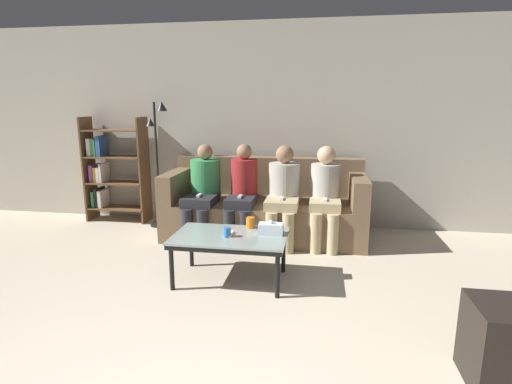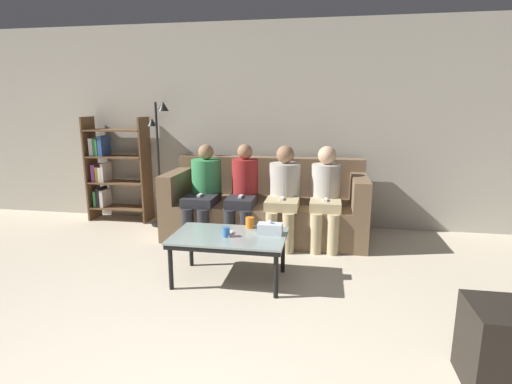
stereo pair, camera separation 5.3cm
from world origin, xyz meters
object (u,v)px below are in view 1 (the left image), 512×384
(coffee_table, at_px, (230,240))
(seated_person_left_end, at_px, (203,188))
(couch, at_px, (265,208))
(seated_person_mid_left, at_px, (243,190))
(seated_person_mid_right, at_px, (283,191))
(seated_person_right_end, at_px, (325,192))
(cup_near_right, at_px, (227,232))
(standing_lamp, at_px, (158,151))
(cup_near_left, at_px, (250,223))
(game_remote, at_px, (230,234))
(bookshelf, at_px, (110,170))
(tissue_box, at_px, (271,229))

(coffee_table, height_order, seated_person_left_end, seated_person_left_end)
(couch, distance_m, seated_person_mid_left, 0.42)
(seated_person_mid_right, distance_m, seated_person_right_end, 0.47)
(seated_person_right_end, bearing_deg, coffee_table, -126.27)
(cup_near_right, relative_size, seated_person_mid_left, 0.08)
(seated_person_mid_left, relative_size, seated_person_right_end, 1.01)
(standing_lamp, xyz_separation_m, seated_person_right_end, (2.13, -0.39, -0.38))
(couch, height_order, seated_person_mid_right, seated_person_mid_right)
(couch, bearing_deg, standing_lamp, 173.13)
(cup_near_left, bearing_deg, seated_person_mid_left, 105.65)
(couch, relative_size, game_remote, 15.70)
(cup_near_right, bearing_deg, bookshelf, 139.86)
(bookshelf, height_order, seated_person_mid_left, bookshelf)
(tissue_box, height_order, game_remote, tissue_box)
(seated_person_mid_left, bearing_deg, seated_person_left_end, 179.50)
(seated_person_right_end, bearing_deg, couch, 163.06)
(seated_person_mid_left, xyz_separation_m, seated_person_right_end, (0.95, 0.01, 0.01))
(coffee_table, height_order, game_remote, game_remote)
(bookshelf, relative_size, standing_lamp, 0.88)
(cup_near_left, height_order, game_remote, cup_near_left)
(seated_person_mid_right, bearing_deg, couch, 137.01)
(cup_near_right, xyz_separation_m, seated_person_right_end, (0.85, 1.20, 0.13))
(seated_person_right_end, bearing_deg, game_remote, -126.27)
(couch, xyz_separation_m, cup_near_left, (0.01, -1.12, 0.15))
(seated_person_mid_left, xyz_separation_m, seated_person_mid_right, (0.47, 0.01, 0.01))
(couch, bearing_deg, game_remote, -95.42)
(cup_near_right, relative_size, bookshelf, 0.06)
(game_remote, bearing_deg, seated_person_right_end, 53.73)
(tissue_box, xyz_separation_m, seated_person_mid_left, (-0.46, 1.05, 0.11))
(coffee_table, distance_m, seated_person_mid_left, 1.16)
(couch, distance_m, seated_person_left_end, 0.79)
(cup_near_right, relative_size, seated_person_left_end, 0.08)
(cup_near_right, height_order, seated_person_mid_right, seated_person_mid_right)
(couch, distance_m, tissue_box, 1.31)
(seated_person_right_end, bearing_deg, seated_person_mid_left, -179.28)
(cup_near_right, xyz_separation_m, tissue_box, (0.37, 0.13, 0.01))
(seated_person_left_end, relative_size, seated_person_mid_right, 1.00)
(couch, relative_size, cup_near_right, 27.16)
(game_remote, bearing_deg, couch, 84.58)
(game_remote, height_order, seated_person_right_end, seated_person_right_end)
(game_remote, distance_m, seated_person_mid_left, 1.15)
(couch, relative_size, cup_near_left, 23.25)
(coffee_table, relative_size, standing_lamp, 0.63)
(couch, xyz_separation_m, seated_person_mid_left, (-0.24, -0.23, 0.27))
(cup_near_left, distance_m, cup_near_right, 0.33)
(seated_person_mid_left, bearing_deg, couch, 43.95)
(tissue_box, bearing_deg, seated_person_left_end, 131.69)
(cup_near_right, height_order, seated_person_right_end, seated_person_right_end)
(standing_lamp, distance_m, seated_person_right_end, 2.20)
(couch, xyz_separation_m, cup_near_right, (-0.14, -1.41, 0.14))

